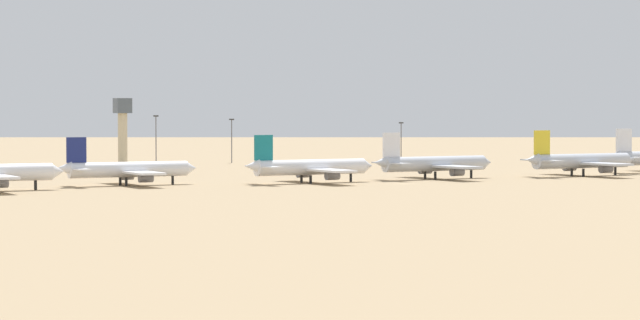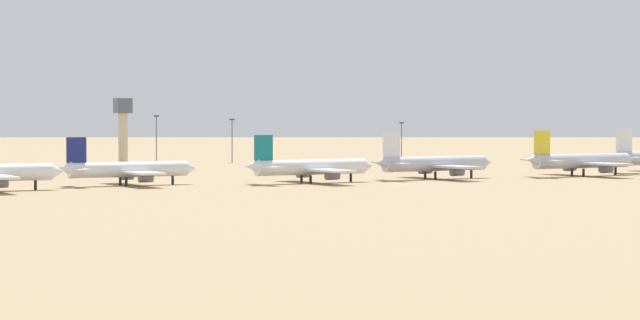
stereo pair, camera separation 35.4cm
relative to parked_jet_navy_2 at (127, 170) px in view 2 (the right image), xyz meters
name	(u,v)px [view 2 (the right image)]	position (x,y,z in m)	size (l,w,h in m)	color
ground	(403,184)	(67.10, -23.55, -4.05)	(4000.00, 4000.00, 0.00)	#9E8460
ridge_center	(215,92)	(509.49, 1156.69, 35.75)	(289.98, 217.90, 79.61)	slate
parked_jet_navy_2	(127,170)	(0.00, 0.00, 0.00)	(37.32, 31.20, 12.37)	white
parked_jet_teal_3	(310,167)	(46.35, -10.68, 0.12)	(38.60, 32.46, 12.75)	white
parked_jet_white_4	(434,164)	(86.55, -7.01, 0.21)	(39.41, 33.13, 13.02)	silver
parked_jet_yellow_5	(581,161)	(133.85, -11.19, 0.33)	(40.49, 34.05, 13.38)	silver
control_tower	(123,125)	(39.76, 118.07, 9.95)	(5.20, 5.20, 23.20)	#C6B793
light_pole_west	(402,138)	(148.99, 117.28, 4.46)	(1.80, 0.50, 14.64)	#59595E
light_pole_mid	(156,136)	(56.40, 130.40, 5.84)	(1.80, 0.50, 17.33)	#59595E
light_pole_east	(232,137)	(85.45, 130.24, 5.17)	(1.80, 0.50, 16.02)	#59595E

